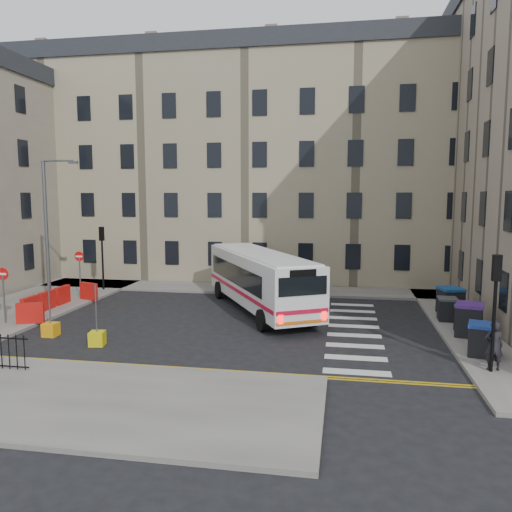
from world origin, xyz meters
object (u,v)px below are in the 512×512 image
(wheelie_bin_c, at_px, (466,316))
(wheelie_bin_e, at_px, (450,301))
(wheelie_bin_a, at_px, (482,339))
(wheelie_bin_d, at_px, (447,309))
(bus, at_px, (260,278))
(streetlamp, at_px, (46,230))
(pedestrian, at_px, (494,346))
(wheelie_bin_b, at_px, (469,319))
(bollard_chevron, at_px, (97,339))
(bollard_yellow, at_px, (51,330))

(wheelie_bin_c, height_order, wheelie_bin_e, wheelie_bin_e)
(wheelie_bin_a, bearing_deg, wheelie_bin_d, 107.48)
(bus, height_order, wheelie_bin_c, bus)
(streetlamp, relative_size, pedestrian, 4.67)
(wheelie_bin_d, height_order, pedestrian, pedestrian)
(pedestrian, bearing_deg, wheelie_bin_e, -93.63)
(wheelie_bin_b, xyz_separation_m, bollard_chevron, (-15.55, -3.74, -0.57))
(wheelie_bin_a, xyz_separation_m, wheelie_bin_b, (0.18, 2.78, 0.09))
(bus, xyz_separation_m, pedestrian, (9.72, -8.28, -0.78))
(bollard_yellow, distance_m, bollard_chevron, 2.89)
(wheelie_bin_d, relative_size, pedestrian, 0.65)
(wheelie_bin_c, bearing_deg, wheelie_bin_e, 115.22)
(wheelie_bin_b, xyz_separation_m, pedestrian, (-0.21, -4.45, 0.15))
(wheelie_bin_b, height_order, bollard_yellow, wheelie_bin_b)
(wheelie_bin_b, bearing_deg, wheelie_bin_c, 98.08)
(wheelie_bin_b, relative_size, wheelie_bin_d, 1.38)
(bus, distance_m, wheelie_bin_d, 9.68)
(wheelie_bin_c, distance_m, bollard_yellow, 18.86)
(wheelie_bin_b, bearing_deg, bollard_chevron, -150.46)
(wheelie_bin_a, distance_m, wheelie_bin_d, 5.47)
(wheelie_bin_d, xyz_separation_m, wheelie_bin_e, (0.42, 1.46, 0.13))
(wheelie_bin_c, bearing_deg, streetlamp, -161.42)
(bus, distance_m, wheelie_bin_b, 10.68)
(pedestrian, bearing_deg, bus, -42.33)
(wheelie_bin_d, bearing_deg, wheelie_bin_c, -68.39)
(streetlamp, relative_size, wheelie_bin_c, 6.00)
(bus, relative_size, bollard_chevron, 18.78)
(bollard_yellow, bearing_deg, wheelie_bin_a, 0.04)
(streetlamp, distance_m, wheelie_bin_b, 22.37)
(bus, height_order, bollard_chevron, bus)
(wheelie_bin_e, xyz_separation_m, pedestrian, (-0.26, -8.61, 0.18))
(bus, bearing_deg, wheelie_bin_c, -43.75)
(wheelie_bin_b, distance_m, bollard_yellow, 18.51)
(wheelie_bin_d, height_order, wheelie_bin_e, wheelie_bin_e)
(wheelie_bin_d, bearing_deg, wheelie_bin_a, -85.13)
(wheelie_bin_a, xyz_separation_m, bollard_chevron, (-15.38, -0.96, -0.48))
(wheelie_bin_b, relative_size, bollard_chevron, 2.59)
(wheelie_bin_a, distance_m, wheelie_bin_e, 6.94)
(wheelie_bin_a, relative_size, bollard_yellow, 2.25)
(wheelie_bin_a, xyz_separation_m, bollard_yellow, (-18.11, -0.01, -0.48))
(bollard_yellow, bearing_deg, pedestrian, -5.25)
(wheelie_bin_c, distance_m, wheelie_bin_d, 1.66)
(streetlamp, relative_size, bollard_yellow, 13.57)
(wheelie_bin_e, bearing_deg, pedestrian, -105.61)
(bus, distance_m, wheelie_bin_c, 10.49)
(wheelie_bin_a, bearing_deg, wheelie_bin_c, 100.49)
(bollard_chevron, bearing_deg, bus, 53.37)
(streetlamp, height_order, wheelie_bin_d, streetlamp)
(wheelie_bin_e, xyz_separation_m, bollard_yellow, (-18.33, -6.95, -0.54))
(wheelie_bin_c, height_order, bollard_chevron, wheelie_bin_c)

